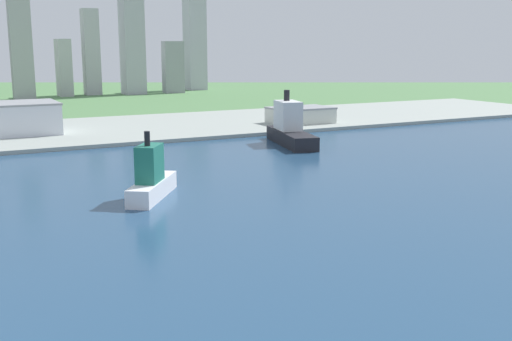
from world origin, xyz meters
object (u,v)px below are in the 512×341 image
Objects in this scene: cargo_ship at (290,129)px; warehouse_annex at (300,115)px; ferry_boat at (151,179)px; warehouse_main at (12,118)px.

warehouse_annex is at bearing 54.07° from cargo_ship.
ferry_boat reaches higher than warehouse_main.
cargo_ship is at bearing -36.20° from warehouse_main.
warehouse_annex is (50.04, 69.05, -0.95)m from cargo_ship.
cargo_ship is 1.37× the size of warehouse_annex.
ferry_boat is 0.82× the size of warehouse_annex.
ferry_boat is 0.65× the size of warehouse_main.
ferry_boat is 148.30m from cargo_ship.
warehouse_annex is at bearing 44.02° from ferry_boat.
warehouse_annex is (166.48, 160.88, 0.58)m from ferry_boat.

